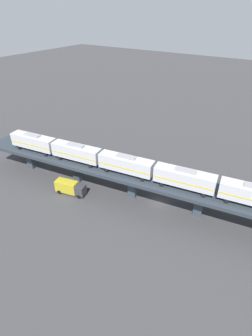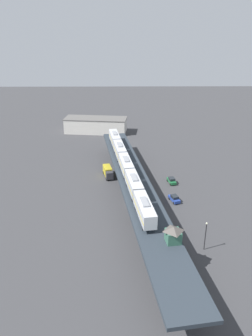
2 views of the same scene
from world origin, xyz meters
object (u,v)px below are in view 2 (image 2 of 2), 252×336
street_lamp (206,234)px  warehouse_building (96,125)px  subway_train (126,165)px  street_car_green (172,180)px  delivery_truck (108,172)px  street_car_blue (174,198)px  signal_hut (173,234)px

street_lamp → warehouse_building: 94.19m
subway_train → street_car_green: subway_train is taller
subway_train → delivery_truck: size_ratio=8.27×
street_car_blue → street_car_green: bearing=85.7°
subway_train → delivery_truck: bearing=116.0°
subway_train → street_car_green: (14.47, 6.60, -8.21)m
signal_hut → warehouse_building: signal_hut is taller
subway_train → street_lamp: bearing=-58.0°
street_car_green → subway_train: bearing=-155.5°
delivery_truck → street_lamp: street_lamp is taller
delivery_truck → street_lamp: 45.10m
delivery_truck → street_lamp: bearing=-59.8°
street_car_green → warehouse_building: size_ratio=0.16×
street_car_blue → warehouse_building: (-26.85, 67.35, 2.47)m
street_car_green → street_car_blue: bearing=-94.3°
street_car_green → delivery_truck: 20.90m
street_lamp → delivery_truck: bearing=120.2°
subway_train → warehouse_building: subway_train is taller
street_car_blue → street_lamp: (3.33, -21.87, 3.17)m
subway_train → street_car_blue: (13.58, -5.24, -8.21)m
subway_train → delivery_truck: (-5.76, 11.80, -7.39)m
subway_train → signal_hut: subway_train is taller
street_car_blue → delivery_truck: (-19.34, 17.04, 0.82)m
subway_train → warehouse_building: bearing=102.1°
signal_hut → street_car_blue: signal_hut is taller
street_car_green → delivery_truck: delivery_truck is taller
warehouse_building → street_lamp: bearing=-71.3°
delivery_truck → signal_hut: bearing=-72.2°
street_car_green → street_car_blue: same height
street_car_green → street_car_blue: (-0.89, -11.84, 0.00)m
warehouse_building → street_car_green: bearing=-63.4°
signal_hut → delivery_truck: bearing=107.8°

